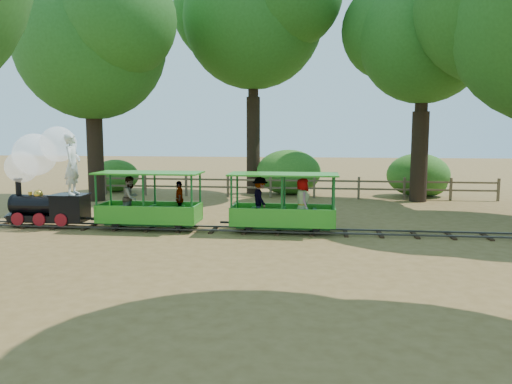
# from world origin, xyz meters

# --- Properties ---
(ground) EXTENTS (90.00, 90.00, 0.00)m
(ground) POSITION_xyz_m (0.00, 0.00, 0.00)
(ground) COLOR olive
(ground) RESTS_ON ground
(track) EXTENTS (22.00, 1.00, 0.10)m
(track) POSITION_xyz_m (0.00, 0.00, 0.07)
(track) COLOR #3F3D3A
(track) RESTS_ON ground
(locomotive) EXTENTS (2.84, 1.34, 3.26)m
(locomotive) POSITION_xyz_m (-7.50, 0.06, 1.84)
(locomotive) COLOR black
(locomotive) RESTS_ON ground
(carriage_front) EXTENTS (3.24, 1.42, 1.69)m
(carriage_front) POSITION_xyz_m (-4.04, 0.02, 0.78)
(carriage_front) COLOR #2E8F1F
(carriage_front) RESTS_ON track
(carriage_rear) EXTENTS (3.24, 1.40, 1.69)m
(carriage_rear) POSITION_xyz_m (0.04, 0.03, 0.82)
(carriage_rear) COLOR #2E8F1F
(carriage_rear) RESTS_ON track
(oak_nw) EXTENTS (7.90, 6.95, 9.86)m
(oak_nw) POSITION_xyz_m (-8.53, 6.09, 7.02)
(oak_nw) COLOR #2D2116
(oak_nw) RESTS_ON ground
(oak_nc) EXTENTS (8.33, 7.33, 11.70)m
(oak_nc) POSITION_xyz_m (-2.03, 9.59, 8.70)
(oak_nc) COLOR #2D2116
(oak_nc) RESTS_ON ground
(oak_ne) EXTENTS (6.79, 5.98, 9.63)m
(oak_ne) POSITION_xyz_m (5.47, 7.57, 7.17)
(oak_ne) COLOR #2D2116
(oak_ne) RESTS_ON ground
(fence) EXTENTS (18.10, 0.10, 1.00)m
(fence) POSITION_xyz_m (0.00, 8.00, 0.58)
(fence) COLOR brown
(fence) RESTS_ON ground
(shrub_west) EXTENTS (2.35, 1.81, 1.63)m
(shrub_west) POSITION_xyz_m (-9.00, 9.30, 0.81)
(shrub_west) COLOR #2D6B1E
(shrub_west) RESTS_ON ground
(shrub_mid_w) EXTENTS (3.12, 2.40, 2.16)m
(shrub_mid_w) POSITION_xyz_m (-0.25, 9.30, 1.08)
(shrub_mid_w) COLOR #2D6B1E
(shrub_mid_w) RESTS_ON ground
(shrub_mid_e) EXTENTS (1.80, 1.38, 1.24)m
(shrub_mid_e) POSITION_xyz_m (6.28, 9.30, 0.62)
(shrub_mid_e) COLOR #2D6B1E
(shrub_mid_e) RESTS_ON ground
(shrub_east) EXTENTS (2.92, 2.24, 2.02)m
(shrub_east) POSITION_xyz_m (5.83, 9.30, 1.01)
(shrub_east) COLOR #2D6B1E
(shrub_east) RESTS_ON ground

